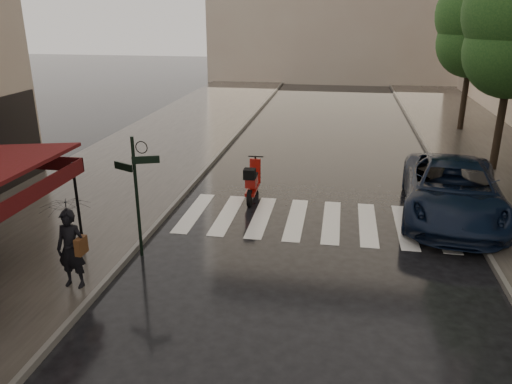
% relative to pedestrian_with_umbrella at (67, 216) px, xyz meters
% --- Properties ---
extents(ground, '(120.00, 120.00, 0.00)m').
position_rel_pedestrian_with_umbrella_xyz_m(ground, '(2.00, -1.17, -1.79)').
color(ground, black).
rests_on(ground, ground).
extents(sidewalk_near, '(6.00, 60.00, 0.12)m').
position_rel_pedestrian_with_umbrella_xyz_m(sidewalk_near, '(-2.50, 10.83, -1.73)').
color(sidewalk_near, '#38332D').
rests_on(sidewalk_near, ground).
extents(curb_near, '(0.12, 60.00, 0.16)m').
position_rel_pedestrian_with_umbrella_xyz_m(curb_near, '(0.55, 10.83, -1.72)').
color(curb_near, '#595651').
rests_on(curb_near, ground).
extents(curb_far, '(0.12, 60.00, 0.16)m').
position_rel_pedestrian_with_umbrella_xyz_m(curb_far, '(9.45, 10.83, -1.72)').
color(curb_far, '#595651').
rests_on(curb_far, ground).
extents(crosswalk, '(7.85, 3.20, 0.01)m').
position_rel_pedestrian_with_umbrella_xyz_m(crosswalk, '(4.97, 4.83, -1.79)').
color(crosswalk, silver).
rests_on(crosswalk, ground).
extents(signpost, '(1.17, 0.29, 3.10)m').
position_rel_pedestrian_with_umbrella_xyz_m(signpost, '(0.80, 1.83, 0.04)').
color(signpost, black).
rests_on(signpost, ground).
extents(tree_far, '(3.80, 3.80, 8.16)m').
position_rel_pedestrian_with_umbrella_xyz_m(tree_far, '(11.70, 17.83, 3.66)').
color(tree_far, black).
rests_on(tree_far, sidewalk_far).
extents(pedestrian_with_umbrella, '(1.10, 1.12, 2.52)m').
position_rel_pedestrian_with_umbrella_xyz_m(pedestrian_with_umbrella, '(0.00, 0.00, 0.00)').
color(pedestrian_with_umbrella, black).
rests_on(pedestrian_with_umbrella, sidewalk_near).
extents(scooter, '(0.52, 1.95, 1.28)m').
position_rel_pedestrian_with_umbrella_xyz_m(scooter, '(2.87, 6.28, -1.20)').
color(scooter, black).
rests_on(scooter, ground).
extents(parked_car, '(3.40, 6.30, 1.68)m').
position_rel_pedestrian_with_umbrella_xyz_m(parked_car, '(9.00, 5.86, -0.95)').
color(parked_car, black).
rests_on(parked_car, ground).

